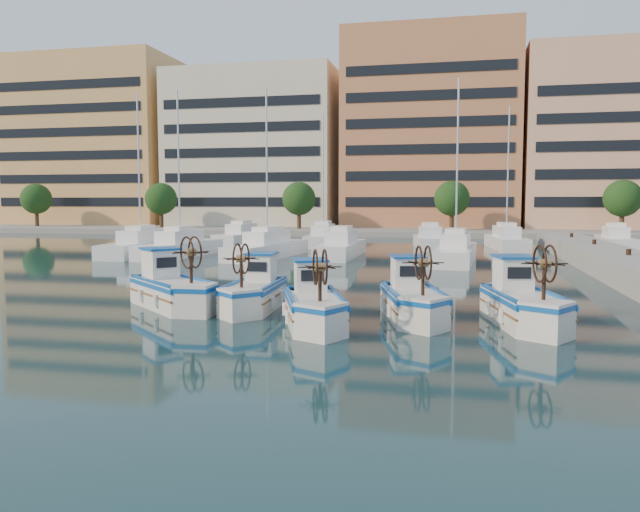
{
  "coord_description": "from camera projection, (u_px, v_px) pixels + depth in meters",
  "views": [
    {
      "loc": [
        4.72,
        -19.31,
        3.84
      ],
      "look_at": [
        -1.07,
        6.83,
        1.5
      ],
      "focal_mm": 35.0,
      "sensor_mm": 36.0,
      "label": 1
    }
  ],
  "objects": [
    {
      "name": "fishing_boat_a",
      "position": [
        171.0,
        287.0,
        22.61
      ],
      "size": [
        4.21,
        4.07,
        2.69
      ],
      "rotation": [
        0.0,
        0.0,
        0.83
      ],
      "color": "silver",
      "rests_on": "ground"
    },
    {
      "name": "fishing_boat_c",
      "position": [
        313.0,
        303.0,
        19.4
      ],
      "size": [
        2.82,
        4.17,
        2.52
      ],
      "rotation": [
        0.0,
        0.0,
        0.34
      ],
      "color": "silver",
      "rests_on": "ground"
    },
    {
      "name": "fishing_boat_b",
      "position": [
        255.0,
        290.0,
        22.3
      ],
      "size": [
        1.84,
        4.02,
        2.48
      ],
      "rotation": [
        0.0,
        0.0,
        0.06
      ],
      "color": "silver",
      "rests_on": "ground"
    },
    {
      "name": "ground",
      "position": [
        307.0,
        321.0,
        20.13
      ],
      "size": [
        300.0,
        300.0,
        0.0
      ],
      "primitive_type": "plane",
      "color": "#183C40",
      "rests_on": "ground"
    },
    {
      "name": "waterfront",
      "position": [
        495.0,
        145.0,
        80.43
      ],
      "size": [
        180.0,
        40.0,
        25.6
      ],
      "color": "gray",
      "rests_on": "ground"
    },
    {
      "name": "fishing_boat_e",
      "position": [
        522.0,
        302.0,
        19.45
      ],
      "size": [
        2.56,
        4.37,
        2.64
      ],
      "rotation": [
        0.0,
        0.0,
        0.22
      ],
      "color": "silver",
      "rests_on": "ground"
    },
    {
      "name": "yacht_marina",
      "position": [
        348.0,
        245.0,
        47.3
      ],
      "size": [
        37.45,
        22.96,
        11.5
      ],
      "color": "white",
      "rests_on": "ground"
    },
    {
      "name": "fishing_boat_d",
      "position": [
        412.0,
        297.0,
        20.46
      ],
      "size": [
        2.58,
        4.2,
        2.54
      ],
      "rotation": [
        0.0,
        0.0,
        0.25
      ],
      "color": "silver",
      "rests_on": "ground"
    }
  ]
}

